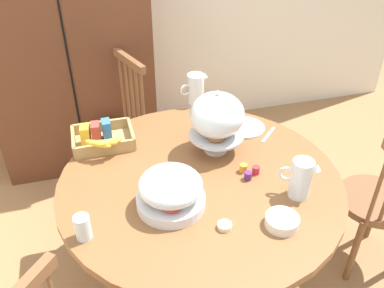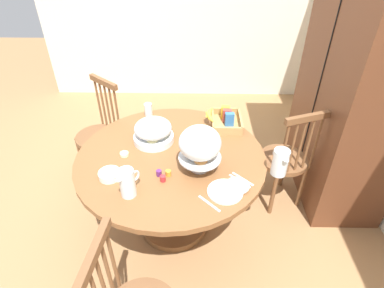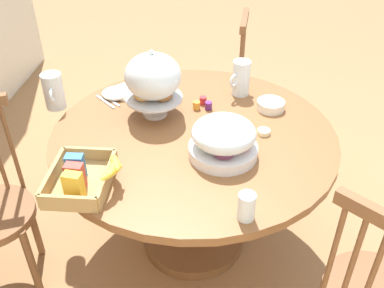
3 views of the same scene
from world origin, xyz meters
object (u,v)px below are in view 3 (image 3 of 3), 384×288
Objects in this scene: cereal_basket at (83,177)px; cereal_bowl at (271,105)px; orange_juice_pitcher at (241,79)px; pastry_stand_with_dome at (153,79)px; china_plate_small at (116,93)px; fruit_platter_covered at (223,139)px; butter_dish at (264,132)px; china_plate_large at (133,91)px; windsor_chair_by_cabinet at (220,90)px; milk_pitcher at (54,92)px; dining_table at (194,163)px; drinking_glass at (246,207)px.

cereal_basket reaches higher than cereal_bowl.
cereal_basket is at bearing 142.21° from orange_juice_pitcher.
china_plate_small is (0.18, 0.23, -0.18)m from pastry_stand_with_dome.
fruit_platter_covered is 0.27m from butter_dish.
pastry_stand_with_dome is at bearing -144.74° from china_plate_large.
windsor_chair_by_cabinet reaches higher than fruit_platter_covered.
orange_juice_pitcher is 0.59m from china_plate_large.
milk_pitcher is 0.59× the size of cereal_basket.
windsor_chair_by_cabinet is at bearing -6.65° from dining_table.
orange_juice_pitcher is (0.56, -0.08, 0.00)m from fruit_platter_covered.
milk_pitcher is 1.32× the size of cereal_bowl.
orange_juice_pitcher is 0.40m from butter_dish.
fruit_platter_covered is at bearing -178.63° from windsor_chair_by_cabinet.
butter_dish is at bearing -104.15° from pastry_stand_with_dome.
dining_table is 4.47× the size of fruit_platter_covered.
china_plate_small is (0.74, 0.03, -0.03)m from cereal_basket.
orange_juice_pitcher is 1.35× the size of cereal_bowl.
butter_dish is (-0.31, -0.77, -0.01)m from china_plate_small.
orange_juice_pitcher is (0.25, -0.43, -0.11)m from pastry_stand_with_dome.
milk_pitcher is 1.06m from butter_dish.
china_plate_small is (0.14, -0.28, -0.07)m from milk_pitcher.
orange_juice_pitcher is 0.22m from cereal_bowl.
milk_pitcher is 0.41m from china_plate_large.
butter_dish is (-0.17, -1.05, -0.07)m from milk_pitcher.
orange_juice_pitcher is at bearing -77.22° from milk_pitcher.
drinking_glass reaches higher than cereal_bowl.
china_plate_large is (0.36, 0.36, 0.19)m from dining_table.
pastry_stand_with_dome is at bearing -126.97° from china_plate_small.
dining_table is 6.09× the size of china_plate_large.
china_plate_large is at bearing 92.75° from orange_juice_pitcher.
butter_dish is at bearing 168.33° from cereal_bowl.
pastry_stand_with_dome is 0.34m from china_plate_small.
butter_dish is (0.56, -0.10, -0.04)m from drinking_glass.
cereal_basket is (-0.25, 0.54, -0.04)m from fruit_platter_covered.
china_plate_large is at bearing 44.78° from dining_table.
china_plate_large reaches higher than dining_table.
butter_dish reaches higher than dining_table.
cereal_bowl is 2.33× the size of butter_dish.
pastry_stand_with_dome reaches higher than windsor_chair_by_cabinet.
milk_pitcher is at bearing 80.84° from butter_dish.
windsor_chair_by_cabinet reaches higher than dining_table.
cereal_basket reaches higher than china_plate_large.
pastry_stand_with_dome is 1.15× the size of fruit_platter_covered.
fruit_platter_covered is 0.60m from cereal_basket.
drinking_glass is (-0.91, -0.59, 0.05)m from china_plate_large.
windsor_chair_by_cabinet reaches higher than milk_pitcher.
china_plate_small is at bearing 96.21° from orange_juice_pitcher.
cereal_basket is 2.26× the size of cereal_bowl.
drinking_glass reaches higher than dining_table.
windsor_chair_by_cabinet reaches higher than china_plate_small.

